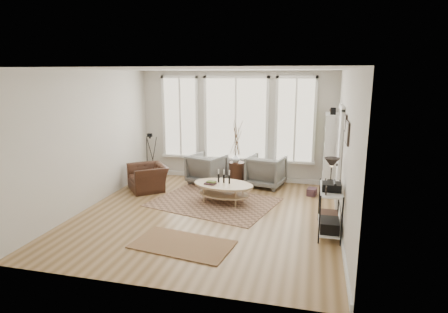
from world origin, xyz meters
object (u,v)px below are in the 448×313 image
(armchair_left, at_px, (207,169))
(side_table, at_px, (237,154))
(accent_chair, at_px, (148,177))
(bookcase, at_px, (330,153))
(low_shelf, at_px, (330,205))
(armchair_right, at_px, (266,171))
(coffee_table, at_px, (223,188))

(armchair_left, relative_size, side_table, 0.51)
(side_table, height_order, accent_chair, side_table)
(bookcase, relative_size, side_table, 1.22)
(low_shelf, xyz_separation_m, armchair_right, (-1.48, 2.55, -0.11))
(armchair_right, bearing_deg, bookcase, -168.47)
(armchair_left, xyz_separation_m, accent_chair, (-1.27, -0.88, -0.08))
(low_shelf, xyz_separation_m, coffee_table, (-2.26, 1.11, -0.17))
(bookcase, height_order, armchair_left, bookcase)
(armchair_left, height_order, side_table, side_table)
(side_table, bearing_deg, low_shelf, -48.09)
(armchair_right, xyz_separation_m, accent_chair, (-2.80, -0.97, -0.09))
(bookcase, distance_m, armchair_left, 3.13)
(low_shelf, xyz_separation_m, side_table, (-2.24, 2.49, 0.30))
(coffee_table, relative_size, armchair_left, 1.75)
(coffee_table, distance_m, armchair_right, 1.64)
(low_shelf, height_order, coffee_table, low_shelf)
(armchair_left, height_order, armchair_right, armchair_right)
(bookcase, distance_m, side_table, 2.30)
(bookcase, height_order, side_table, bookcase)
(bookcase, bearing_deg, armchair_right, 178.91)
(accent_chair, bearing_deg, armchair_right, 69.29)
(coffee_table, xyz_separation_m, armchair_right, (0.77, 1.44, 0.06))
(bookcase, xyz_separation_m, armchair_right, (-1.54, 0.03, -0.56))
(armchair_right, bearing_deg, coffee_table, 74.45)
(low_shelf, xyz_separation_m, accent_chair, (-4.29, 1.58, -0.20))
(bookcase, distance_m, coffee_table, 2.78)
(accent_chair, bearing_deg, coffee_table, 37.13)
(bookcase, xyz_separation_m, armchair_left, (-3.08, -0.06, -0.57))
(coffee_table, xyz_separation_m, armchair_left, (-0.76, 1.35, 0.05))
(coffee_table, height_order, side_table, side_table)
(coffee_table, xyz_separation_m, side_table, (0.02, 1.38, 0.47))
(low_shelf, height_order, side_table, side_table)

